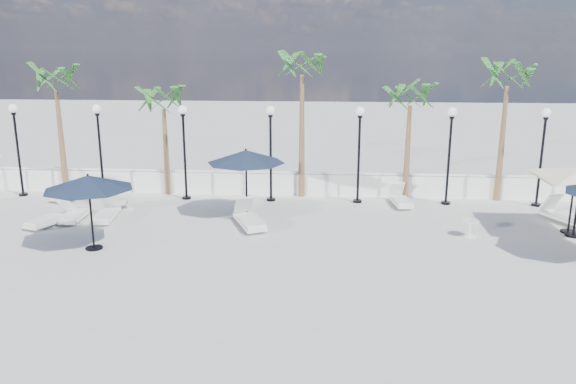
# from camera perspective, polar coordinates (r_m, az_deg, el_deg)

# --- Properties ---
(ground) EXTENTS (100.00, 100.00, 0.00)m
(ground) POSITION_cam_1_polar(r_m,az_deg,el_deg) (16.75, -4.08, -6.74)
(ground) COLOR #AEAFA9
(ground) RESTS_ON ground
(balustrade) EXTENTS (26.00, 0.30, 1.01)m
(balustrade) POSITION_cam_1_polar(r_m,az_deg,el_deg) (23.72, -1.49, 0.86)
(balustrade) COLOR silver
(balustrade) RESTS_ON ground
(lamppost_0) EXTENTS (0.36, 0.36, 3.84)m
(lamppost_0) POSITION_cam_1_polar(r_m,az_deg,el_deg) (25.68, -25.88, 5.06)
(lamppost_0) COLOR black
(lamppost_0) RESTS_ON ground
(lamppost_1) EXTENTS (0.36, 0.36, 3.84)m
(lamppost_1) POSITION_cam_1_polar(r_m,az_deg,el_deg) (24.11, -18.63, 5.23)
(lamppost_1) COLOR black
(lamppost_1) RESTS_ON ground
(lamppost_2) EXTENTS (0.36, 0.36, 3.84)m
(lamppost_2) POSITION_cam_1_polar(r_m,az_deg,el_deg) (22.98, -10.53, 5.32)
(lamppost_2) COLOR black
(lamppost_2) RESTS_ON ground
(lamppost_3) EXTENTS (0.36, 0.36, 3.84)m
(lamppost_3) POSITION_cam_1_polar(r_m,az_deg,el_deg) (22.35, -1.78, 5.30)
(lamppost_3) COLOR black
(lamppost_3) RESTS_ON ground
(lamppost_4) EXTENTS (0.36, 0.36, 3.84)m
(lamppost_4) POSITION_cam_1_polar(r_m,az_deg,el_deg) (22.25, 7.25, 5.15)
(lamppost_4) COLOR black
(lamppost_4) RESTS_ON ground
(lamppost_5) EXTENTS (0.36, 0.36, 3.84)m
(lamppost_5) POSITION_cam_1_polar(r_m,az_deg,el_deg) (22.71, 16.14, 4.88)
(lamppost_5) COLOR black
(lamppost_5) RESTS_ON ground
(lamppost_6) EXTENTS (0.36, 0.36, 3.84)m
(lamppost_6) POSITION_cam_1_polar(r_m,az_deg,el_deg) (23.67, 24.48, 4.53)
(lamppost_6) COLOR black
(lamppost_6) RESTS_ON ground
(palm_0) EXTENTS (2.60, 2.60, 5.50)m
(palm_0) POSITION_cam_1_polar(r_m,az_deg,el_deg) (25.46, -22.52, 9.98)
(palm_0) COLOR brown
(palm_0) RESTS_ON ground
(palm_1) EXTENTS (2.60, 2.60, 4.70)m
(palm_1) POSITION_cam_1_polar(r_m,az_deg,el_deg) (23.86, -12.53, 8.61)
(palm_1) COLOR brown
(palm_1) RESTS_ON ground
(palm_2) EXTENTS (2.60, 2.60, 6.10)m
(palm_2) POSITION_cam_1_polar(r_m,az_deg,el_deg) (22.79, 1.45, 12.11)
(palm_2) COLOR brown
(palm_2) RESTS_ON ground
(palm_3) EXTENTS (2.60, 2.60, 4.90)m
(palm_3) POSITION_cam_1_polar(r_m,az_deg,el_deg) (23.05, 12.30, 8.92)
(palm_3) COLOR brown
(palm_3) RESTS_ON ground
(palm_4) EXTENTS (2.60, 2.60, 5.70)m
(palm_4) POSITION_cam_1_polar(r_m,az_deg,el_deg) (23.78, 21.41, 10.31)
(palm_4) COLOR brown
(palm_4) RESTS_ON ground
(lounger_0) EXTENTS (1.43, 2.18, 0.78)m
(lounger_0) POSITION_cam_1_polar(r_m,az_deg,el_deg) (24.71, -20.71, -0.03)
(lounger_0) COLOR silver
(lounger_0) RESTS_ON ground
(lounger_1) EXTENTS (1.21, 2.01, 0.72)m
(lounger_1) POSITION_cam_1_polar(r_m,az_deg,el_deg) (21.40, -22.94, -2.46)
(lounger_1) COLOR silver
(lounger_1) RESTS_ON ground
(lounger_2) EXTENTS (0.85, 1.98, 0.72)m
(lounger_2) POSITION_cam_1_polar(r_m,az_deg,el_deg) (21.30, -17.95, -2.08)
(lounger_2) COLOR silver
(lounger_2) RESTS_ON ground
(lounger_3) EXTENTS (0.74, 1.92, 0.70)m
(lounger_3) POSITION_cam_1_polar(r_m,az_deg,el_deg) (21.68, -20.73, -2.04)
(lounger_3) COLOR silver
(lounger_3) RESTS_ON ground
(lounger_4) EXTENTS (0.83, 1.91, 0.69)m
(lounger_4) POSITION_cam_1_polar(r_m,az_deg,el_deg) (22.60, 11.37, -0.73)
(lounger_4) COLOR silver
(lounger_4) RESTS_ON ground
(lounger_5) EXTENTS (1.45, 2.21, 0.79)m
(lounger_5) POSITION_cam_1_polar(r_m,az_deg,el_deg) (19.54, -3.94, -2.78)
(lounger_5) COLOR silver
(lounger_5) RESTS_ON ground
(lounger_6) EXTENTS (1.50, 2.21, 0.79)m
(lounger_6) POSITION_cam_1_polar(r_m,az_deg,el_deg) (22.19, 26.56, -2.20)
(lounger_6) COLOR silver
(lounger_6) RESTS_ON ground
(side_table_1) EXTENTS (0.52, 0.52, 0.51)m
(side_table_1) POSITION_cam_1_polar(r_m,az_deg,el_deg) (22.39, -16.03, -0.97)
(side_table_1) COLOR silver
(side_table_1) RESTS_ON ground
(side_table_2) EXTENTS (0.55, 0.55, 0.54)m
(side_table_2) POSITION_cam_1_polar(r_m,az_deg,el_deg) (19.43, 18.05, -3.40)
(side_table_2) COLOR silver
(side_table_2) RESTS_ON ground
(parasol_navy_left) EXTENTS (2.70, 2.70, 2.39)m
(parasol_navy_left) POSITION_cam_1_polar(r_m,az_deg,el_deg) (17.90, -19.63, 0.88)
(parasol_navy_left) COLOR black
(parasol_navy_left) RESTS_ON ground
(parasol_navy_mid) EXTENTS (2.84, 2.84, 2.54)m
(parasol_navy_mid) POSITION_cam_1_polar(r_m,az_deg,el_deg) (20.25, -4.30, 3.57)
(parasol_navy_mid) COLOR black
(parasol_navy_mid) RESTS_ON ground
(parasol_cream_sq_a) EXTENTS (4.90, 4.90, 2.41)m
(parasol_cream_sq_a) POSITION_cam_1_polar(r_m,az_deg,el_deg) (20.67, 27.23, 2.20)
(parasol_cream_sq_a) COLOR black
(parasol_cream_sq_a) RESTS_ON ground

